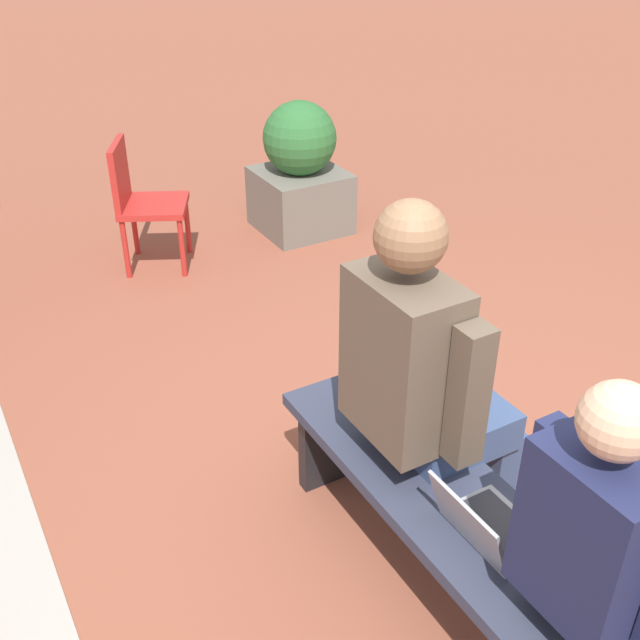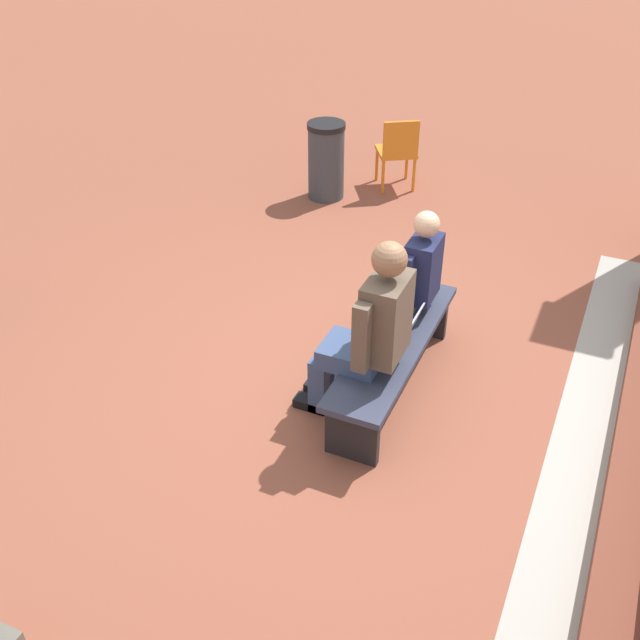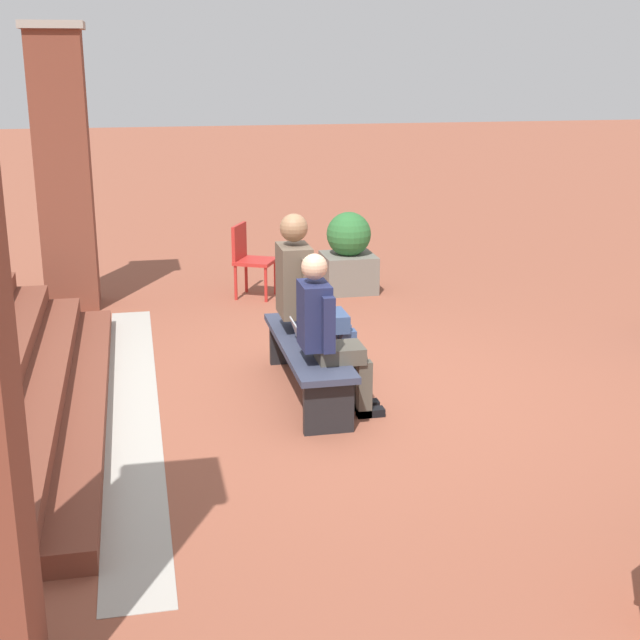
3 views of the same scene
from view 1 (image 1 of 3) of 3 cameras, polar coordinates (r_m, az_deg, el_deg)
The scene contains 7 objects.
ground_plane at distance 3.00m, azimuth 12.75°, elevation -19.17°, with size 60.00×60.00×0.00m, color brown.
bench at distance 2.66m, azimuth 10.94°, elevation -15.85°, with size 1.80×0.44×0.45m.
person_student at distance 2.25m, azimuth 21.06°, elevation -16.27°, with size 0.50×0.64×1.28m.
person_adult at distance 2.63m, azimuth 8.18°, elevation -4.47°, with size 0.60×0.76×1.44m.
laptop at distance 2.50m, azimuth 12.58°, elevation -15.06°, with size 0.32×0.29×0.21m.
plastic_chair_far_left at distance 5.01m, azimuth -13.52°, elevation 9.08°, with size 0.56×0.56×0.84m.
planter at distance 5.46m, azimuth -1.53°, elevation 11.22°, with size 0.60×0.60×0.94m.
Camera 1 is at (-1.31, 1.47, 2.26)m, focal length 42.00 mm.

